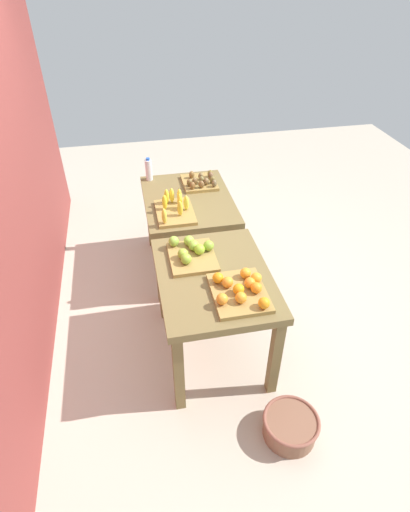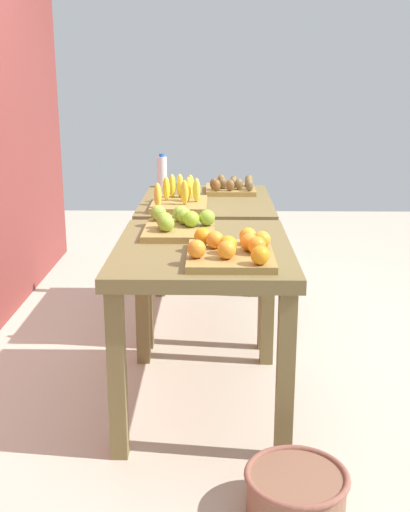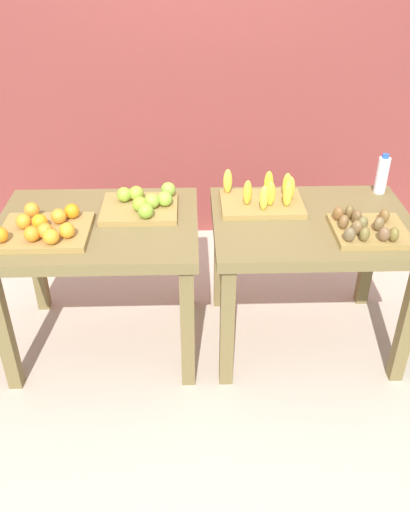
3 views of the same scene
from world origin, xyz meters
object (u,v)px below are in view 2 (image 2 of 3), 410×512
Objects in this scene: orange_bin at (232,250)px; banana_crate at (180,199)px; apple_bin at (179,224)px; kiwi_bin at (232,187)px; water_bottle at (162,171)px; display_table_right at (207,218)px; wicker_basket at (296,493)px; display_table_left at (203,270)px; watermelon_pile at (238,262)px.

banana_crate is at bearing 14.20° from orange_bin.
apple_bin is (0.47, 0.25, 0.00)m from orange_bin.
water_bottle is (0.21, 0.47, 0.07)m from kiwi_bin.
kiwi_bin is at bearing -35.27° from display_table_right.
water_bottle reaches higher than wicker_basket.
orange_bin is at bearing 20.72° from wicker_basket.
apple_bin is 1.15m from kiwi_bin.
wicker_basket is (-0.59, -0.22, -0.74)m from orange_bin.
orange_bin is 1.00× the size of banana_crate.
wicker_basket is (-1.06, -0.47, -0.74)m from apple_bin.
orange_bin reaches higher than wicker_basket.
display_table_left is 1.07m from wicker_basket.
banana_crate is at bearing -167.05° from water_bottle.
watermelon_pile reaches higher than wicker_basket.
display_table_right is 4.55× the size of water_bottle.
apple_bin is at bearing 27.34° from display_table_left.
watermelon_pile is (0.66, -0.07, -0.71)m from kiwi_bin.
water_bottle is at bearing 35.49° from display_table_right.
banana_crate is (0.88, 0.16, 0.16)m from display_table_left.
apple_bin is 0.91× the size of banana_crate.
watermelon_pile is at bearing -19.14° from banana_crate.
orange_bin is 1.16× the size of wicker_basket.
display_table_right is 2.89× the size of kiwi_bin.
water_bottle is (0.44, 0.31, 0.23)m from display_table_right.
orange_bin is at bearing -152.18° from apple_bin.
display_table_left is 2.10m from watermelon_pile.
watermelon_pile is (2.01, -0.24, -0.55)m from display_table_left.
banana_crate is 0.62× the size of watermelon_pile.
wicker_basket is at bearing -163.48° from banana_crate.
water_bottle reaches higher than kiwi_bin.
kiwi_bin is at bearing -34.05° from banana_crate.
display_table_right is at bearing 10.20° from wicker_basket.
kiwi_bin is 0.52m from water_bottle.
display_table_left is 2.36× the size of banana_crate.
display_table_right is 1.07m from watermelon_pile.
display_table_right is 2.36× the size of banana_crate.
apple_bin is (-0.89, 0.12, 0.16)m from display_table_right.
wicker_basket is at bearing -169.80° from display_table_right.
kiwi_bin is (1.35, -0.16, 0.16)m from display_table_left.
display_table_right is 0.58m from water_bottle.
orange_bin is 1.93× the size of water_bottle.
display_table_right is 1.37m from orange_bin.
orange_bin is 1.58m from kiwi_bin.
banana_crate reaches higher than watermelon_pile.
banana_crate reaches higher than display_table_right.
orange_bin is 0.63× the size of watermelon_pile.
display_table_left is at bearing -169.96° from banana_crate.
watermelon_pile is 1.86× the size of wicker_basket.
apple_bin is 0.65m from banana_crate.
display_table_right is 2.35× the size of orange_bin.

